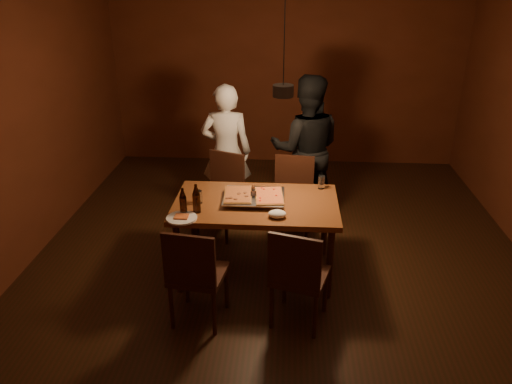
# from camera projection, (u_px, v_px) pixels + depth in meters

# --- Properties ---
(room_shell) EXTENTS (6.00, 6.00, 6.00)m
(room_shell) POSITION_uv_depth(u_px,v_px,m) (282.00, 130.00, 4.39)
(room_shell) COLOR #33180D
(room_shell) RESTS_ON ground
(dining_table) EXTENTS (1.50, 0.90, 0.75)m
(dining_table) POSITION_uv_depth(u_px,v_px,m) (256.00, 209.00, 4.59)
(dining_table) COLOR brown
(dining_table) RESTS_ON floor
(chair_far_left) EXTENTS (0.55, 0.55, 0.49)m
(chair_far_left) POSITION_uv_depth(u_px,v_px,m) (223.00, 186.00, 5.43)
(chair_far_left) COLOR #38190F
(chair_far_left) RESTS_ON floor
(chair_far_right) EXTENTS (0.46, 0.46, 0.49)m
(chair_far_right) POSITION_uv_depth(u_px,v_px,m) (293.00, 191.00, 5.32)
(chair_far_right) COLOR #38190F
(chair_far_right) RESTS_ON floor
(chair_near_left) EXTENTS (0.48, 0.48, 0.49)m
(chair_near_left) POSITION_uv_depth(u_px,v_px,m) (194.00, 269.00, 3.93)
(chair_near_left) COLOR #38190F
(chair_near_left) RESTS_ON floor
(chair_near_right) EXTENTS (0.52, 0.52, 0.49)m
(chair_near_right) POSITION_uv_depth(u_px,v_px,m) (297.00, 270.00, 3.92)
(chair_near_right) COLOR #38190F
(chair_near_right) RESTS_ON floor
(pizza_tray) EXTENTS (0.55, 0.46, 0.05)m
(pizza_tray) POSITION_uv_depth(u_px,v_px,m) (254.00, 198.00, 4.59)
(pizza_tray) COLOR silver
(pizza_tray) RESTS_ON dining_table
(pizza_meat) EXTENTS (0.28, 0.41, 0.02)m
(pizza_meat) POSITION_uv_depth(u_px,v_px,m) (238.00, 194.00, 4.58)
(pizza_meat) COLOR maroon
(pizza_meat) RESTS_ON pizza_tray
(pizza_cheese) EXTENTS (0.29, 0.42, 0.02)m
(pizza_cheese) POSITION_uv_depth(u_px,v_px,m) (269.00, 196.00, 4.55)
(pizza_cheese) COLOR gold
(pizza_cheese) RESTS_ON pizza_tray
(spatula) EXTENTS (0.12, 0.25, 0.04)m
(spatula) POSITION_uv_depth(u_px,v_px,m) (254.00, 194.00, 4.58)
(spatula) COLOR silver
(spatula) RESTS_ON pizza_tray
(beer_bottle_a) EXTENTS (0.06, 0.06, 0.24)m
(beer_bottle_a) POSITION_uv_depth(u_px,v_px,m) (183.00, 201.00, 4.31)
(beer_bottle_a) COLOR black
(beer_bottle_a) RESTS_ON dining_table
(beer_bottle_b) EXTENTS (0.07, 0.07, 0.26)m
(beer_bottle_b) POSITION_uv_depth(u_px,v_px,m) (196.00, 198.00, 4.32)
(beer_bottle_b) COLOR black
(beer_bottle_b) RESTS_ON dining_table
(water_glass_left) EXTENTS (0.07, 0.07, 0.12)m
(water_glass_left) POSITION_uv_depth(u_px,v_px,m) (198.00, 197.00, 4.52)
(water_glass_left) COLOR silver
(water_glass_left) RESTS_ON dining_table
(water_glass_right) EXTENTS (0.06, 0.06, 0.13)m
(water_glass_right) POSITION_uv_depth(u_px,v_px,m) (321.00, 182.00, 4.82)
(water_glass_right) COLOR silver
(water_glass_right) RESTS_ON dining_table
(plate_slice) EXTENTS (0.26, 0.26, 0.03)m
(plate_slice) POSITION_uv_depth(u_px,v_px,m) (182.00, 218.00, 4.25)
(plate_slice) COLOR white
(plate_slice) RESTS_ON dining_table
(napkin) EXTENTS (0.16, 0.12, 0.07)m
(napkin) POSITION_uv_depth(u_px,v_px,m) (277.00, 214.00, 4.27)
(napkin) COLOR white
(napkin) RESTS_ON dining_table
(diner_white) EXTENTS (0.58, 0.39, 1.57)m
(diner_white) POSITION_uv_depth(u_px,v_px,m) (226.00, 152.00, 5.71)
(diner_white) COLOR white
(diner_white) RESTS_ON floor
(diner_dark) EXTENTS (0.83, 0.65, 1.68)m
(diner_dark) POSITION_uv_depth(u_px,v_px,m) (306.00, 149.00, 5.62)
(diner_dark) COLOR black
(diner_dark) RESTS_ON floor
(pendant_lamp) EXTENTS (0.18, 0.18, 1.10)m
(pendant_lamp) POSITION_uv_depth(u_px,v_px,m) (283.00, 90.00, 4.24)
(pendant_lamp) COLOR black
(pendant_lamp) RESTS_ON ceiling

